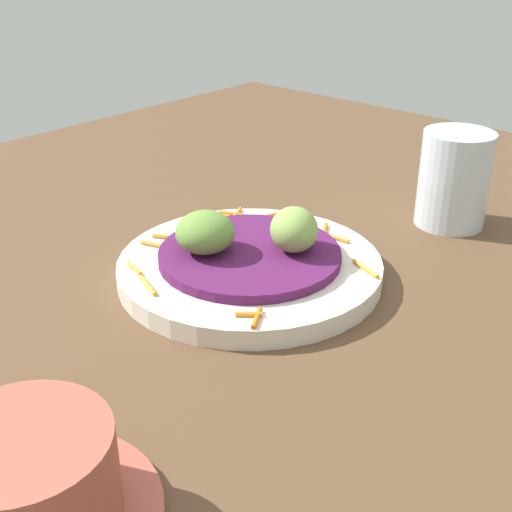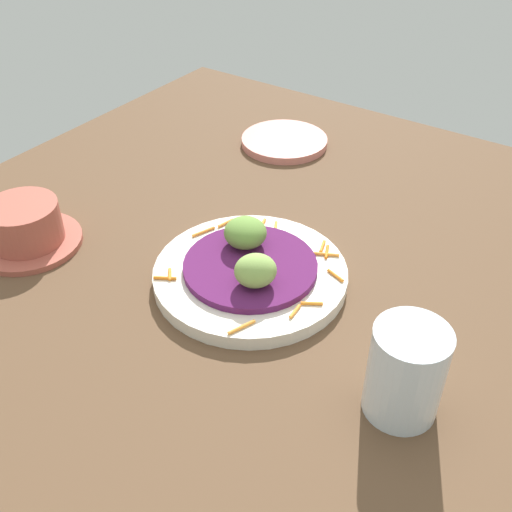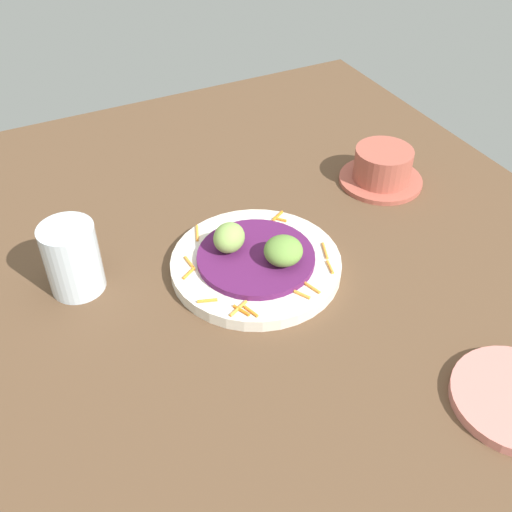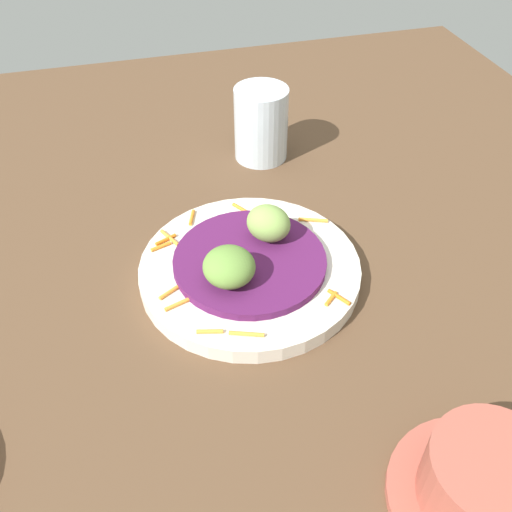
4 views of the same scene
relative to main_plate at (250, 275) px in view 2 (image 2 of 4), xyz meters
The scene contains 9 objects.
table_surface 5.54cm from the main_plate, 104.96° to the right, with size 110.00×110.00×2.00cm, color brown.
main_plate is the anchor object (origin of this frame).
cabbage_bed 1.33cm from the main_plate, 135.00° to the right, with size 16.19×16.19×0.90cm, color #51194C.
carrot_garnish 2.51cm from the main_plate, 20.79° to the right, with size 20.59×20.61×0.40cm.
guac_scoop_left 5.28cm from the main_plate, 43.72° to the left, with size 5.20×5.29×3.63cm, color olive.
guac_scoop_center 5.38cm from the main_plate, 136.28° to the right, with size 4.87×4.20×3.91cm, color #84A851.
side_plate_small 36.37cm from the main_plate, 25.75° to the left, with size 14.42×14.42×1.26cm, color tan.
terracotta_bowl 30.15cm from the main_plate, 110.02° to the left, with size 13.69×13.69×6.09cm.
water_glass 24.37cm from the main_plate, 108.41° to the right, with size 7.20×7.20×9.87cm, color silver.
Camera 2 is at (-45.52, -27.86, 49.62)cm, focal length 42.74 mm.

